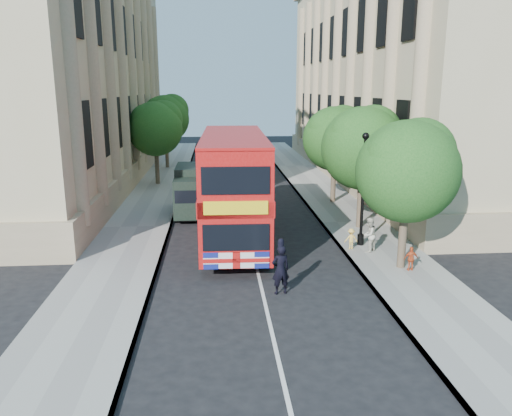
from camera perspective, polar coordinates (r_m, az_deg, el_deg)
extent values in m
plane|color=black|center=(17.21, 1.11, -11.12)|extent=(120.00, 120.00, 0.00)
cube|color=gray|center=(27.53, 11.00, -1.67)|extent=(3.50, 80.00, 0.12)
cube|color=gray|center=(26.86, -13.38, -2.18)|extent=(3.50, 80.00, 0.12)
cube|color=tan|center=(42.48, 17.26, 15.47)|extent=(12.00, 38.00, 18.00)
cube|color=tan|center=(41.43, -22.59, 15.12)|extent=(12.00, 38.00, 18.00)
cylinder|color=#473828|center=(20.79, 16.42, -3.07)|extent=(0.32, 0.32, 2.86)
sphere|color=#1C4C19|center=(20.22, 16.91, 4.01)|extent=(4.00, 4.00, 4.00)
sphere|color=#1C4C19|center=(20.72, 18.19, 5.96)|extent=(2.80, 2.80, 2.80)
sphere|color=#1C4C19|center=(19.69, 15.97, 5.36)|extent=(2.60, 2.60, 2.60)
cylinder|color=#473828|center=(26.27, 11.82, 0.79)|extent=(0.32, 0.32, 2.99)
sphere|color=#1C4C19|center=(25.81, 12.12, 6.68)|extent=(4.20, 4.20, 4.20)
sphere|color=#1C4C19|center=(26.30, 13.21, 8.24)|extent=(2.94, 2.94, 2.94)
sphere|color=#1C4C19|center=(25.33, 11.28, 7.83)|extent=(2.73, 2.73, 2.73)
cylinder|color=#473828|center=(31.95, 8.83, 3.10)|extent=(0.32, 0.32, 2.90)
sphere|color=#1C4C19|center=(31.58, 9.00, 7.81)|extent=(4.00, 4.00, 4.00)
sphere|color=#1C4C19|center=(32.06, 9.94, 9.04)|extent=(2.80, 2.80, 2.80)
sphere|color=#1C4C19|center=(31.13, 8.26, 8.73)|extent=(2.60, 2.60, 2.60)
cylinder|color=#473828|center=(38.24, -11.24, 4.79)|extent=(0.32, 0.32, 2.99)
sphere|color=#1C4C19|center=(37.93, -11.43, 8.85)|extent=(4.00, 4.00, 4.00)
sphere|color=#1C4C19|center=(38.21, -10.51, 9.95)|extent=(2.80, 2.80, 2.80)
sphere|color=#1C4C19|center=(37.65, -12.29, 9.60)|extent=(2.60, 2.60, 2.60)
cylinder|color=#473828|center=(46.11, -10.15, 6.42)|extent=(0.32, 0.32, 3.17)
sphere|color=#1C4C19|center=(45.85, -10.30, 9.99)|extent=(4.20, 4.20, 4.20)
sphere|color=#1C4C19|center=(46.15, -9.54, 10.94)|extent=(2.94, 2.94, 2.94)
sphere|color=#1C4C19|center=(45.57, -11.01, 10.67)|extent=(2.73, 2.73, 2.73)
cylinder|color=black|center=(23.55, 11.85, -3.54)|extent=(0.30, 0.30, 0.50)
cylinder|color=black|center=(23.00, 12.12, 1.83)|extent=(0.14, 0.14, 5.00)
sphere|color=black|center=(22.63, 12.44, 8.03)|extent=(0.32, 0.32, 0.32)
cube|color=#AA0D0B|center=(23.64, -2.55, 2.76)|extent=(3.09, 10.84, 4.48)
cube|color=black|center=(23.84, -2.53, 0.42)|extent=(3.13, 10.16, 1.02)
cube|color=black|center=(23.44, -2.58, 5.55)|extent=(3.13, 10.16, 1.02)
cube|color=yellow|center=(18.34, -2.32, 0.02)|extent=(2.38, 0.14, 0.51)
cylinder|color=black|center=(20.54, -5.93, -5.30)|extent=(0.34, 1.14, 1.13)
cylinder|color=black|center=(20.57, 1.25, -5.19)|extent=(0.34, 1.14, 1.13)
cylinder|color=black|center=(27.61, -5.27, -0.33)|extent=(0.34, 1.14, 1.13)
cylinder|color=black|center=(27.64, 0.05, -0.26)|extent=(0.34, 1.14, 1.13)
cube|color=black|center=(27.37, -7.26, 1.16)|extent=(2.00, 1.80, 2.09)
cube|color=black|center=(26.49, -7.35, 1.29)|extent=(1.79, 0.10, 0.70)
cube|color=black|center=(29.47, -7.11, 2.45)|extent=(2.00, 3.19, 2.49)
cube|color=black|center=(29.14, -7.08, -0.08)|extent=(1.80, 4.78, 0.25)
cylinder|color=black|center=(27.55, -9.08, -0.85)|extent=(0.22, 0.80, 0.80)
cylinder|color=black|center=(27.46, -5.35, -0.78)|extent=(0.22, 0.80, 0.80)
cylinder|color=black|center=(30.73, -8.64, 0.68)|extent=(0.22, 0.80, 0.80)
cylinder|color=black|center=(30.66, -5.30, 0.75)|extent=(0.22, 0.80, 0.80)
imported|color=black|center=(17.85, 2.82, -7.06)|extent=(0.74, 0.57, 1.81)
imported|color=beige|center=(22.50, 12.79, -3.00)|extent=(0.95, 0.95, 1.55)
imported|color=#CE4F24|center=(20.75, 17.31, -5.55)|extent=(0.58, 0.25, 0.98)
imported|color=#F2C352|center=(22.83, 10.80, -3.47)|extent=(0.63, 0.40, 0.93)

